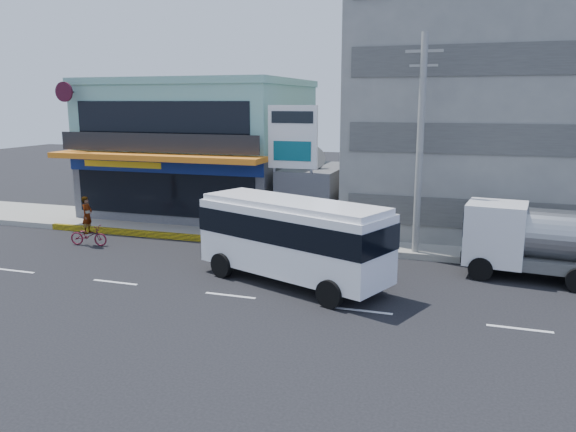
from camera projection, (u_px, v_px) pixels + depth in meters
The scene contains 12 objects.
ground at pixel (230, 296), 20.84m from camera, with size 120.00×120.00×0.00m, color black.
sidewalk at pixel (399, 242), 28.13m from camera, with size 70.00×5.00×0.30m, color gray.
shop_building at pixel (203, 151), 35.46m from camera, with size 12.40×11.70×8.00m.
concrete_building at pixel (510, 103), 30.35m from camera, with size 16.00×12.00×14.00m, color gray.
gap_structure at pixel (316, 198), 31.66m from camera, with size 3.00×6.00×3.50m, color #424247.
satellite_dish at pixel (312, 167), 30.36m from camera, with size 1.50×1.50×0.15m, color slate.
billboard at pixel (293, 144), 28.57m from camera, with size 2.60×0.18×6.90m.
utility_pole_near at pixel (420, 146), 24.87m from camera, with size 1.60×0.30×10.00m.
minibus at pixel (292, 234), 21.86m from camera, with size 8.35×5.32×3.34m.
sedan at pixel (327, 264), 22.30m from camera, with size 1.72×4.27×1.46m, color #B6A88B.
tanker_truck at pixel (558, 242), 22.16m from camera, with size 7.86×3.22×3.01m.
motorcycle_rider at pixel (88, 229), 27.96m from camera, with size 2.01×0.93×2.48m.
Camera 1 is at (8.21, -18.17, 7.08)m, focal length 35.00 mm.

